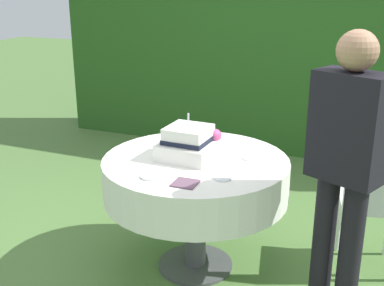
{
  "coord_description": "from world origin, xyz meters",
  "views": [
    {
      "loc": [
        1.07,
        -2.64,
        1.83
      ],
      "look_at": [
        -0.03,
        0.0,
        0.86
      ],
      "focal_mm": 46.16,
      "sensor_mm": 36.0,
      "label": 1
    }
  ],
  "objects_px": {
    "serving_plate_right": "(222,178)",
    "napkin_stack": "(185,183)",
    "wedding_cake": "(189,143)",
    "cake_table": "(196,179)",
    "serving_plate_near": "(252,157)",
    "standing_person": "(345,164)",
    "serving_plate_left": "(151,176)",
    "serving_plate_far": "(205,136)",
    "garden_chair": "(375,196)"
  },
  "relations": [
    {
      "from": "serving_plate_near",
      "to": "standing_person",
      "type": "bearing_deg",
      "value": -30.67
    },
    {
      "from": "serving_plate_right",
      "to": "napkin_stack",
      "type": "distance_m",
      "value": 0.22
    },
    {
      "from": "garden_chair",
      "to": "standing_person",
      "type": "distance_m",
      "value": 0.7
    },
    {
      "from": "serving_plate_far",
      "to": "serving_plate_left",
      "type": "bearing_deg",
      "value": -91.19
    },
    {
      "from": "serving_plate_far",
      "to": "napkin_stack",
      "type": "height_order",
      "value": "serving_plate_far"
    },
    {
      "from": "serving_plate_left",
      "to": "serving_plate_right",
      "type": "distance_m",
      "value": 0.4
    },
    {
      "from": "wedding_cake",
      "to": "standing_person",
      "type": "height_order",
      "value": "standing_person"
    },
    {
      "from": "wedding_cake",
      "to": "serving_plate_left",
      "type": "height_order",
      "value": "wedding_cake"
    },
    {
      "from": "cake_table",
      "to": "serving_plate_far",
      "type": "xyz_separation_m",
      "value": [
        -0.1,
        0.43,
        0.14
      ]
    },
    {
      "from": "cake_table",
      "to": "napkin_stack",
      "type": "xyz_separation_m",
      "value": [
        0.09,
        -0.38,
        0.14
      ]
    },
    {
      "from": "cake_table",
      "to": "serving_plate_left",
      "type": "bearing_deg",
      "value": -108.35
    },
    {
      "from": "cake_table",
      "to": "napkin_stack",
      "type": "distance_m",
      "value": 0.42
    },
    {
      "from": "serving_plate_near",
      "to": "serving_plate_far",
      "type": "relative_size",
      "value": 1.07
    },
    {
      "from": "serving_plate_right",
      "to": "standing_person",
      "type": "relative_size",
      "value": 0.07
    },
    {
      "from": "wedding_cake",
      "to": "serving_plate_left",
      "type": "relative_size",
      "value": 2.74
    },
    {
      "from": "cake_table",
      "to": "wedding_cake",
      "type": "height_order",
      "value": "wedding_cake"
    },
    {
      "from": "serving_plate_right",
      "to": "standing_person",
      "type": "height_order",
      "value": "standing_person"
    },
    {
      "from": "serving_plate_left",
      "to": "napkin_stack",
      "type": "relative_size",
      "value": 0.95
    },
    {
      "from": "wedding_cake",
      "to": "serving_plate_far",
      "type": "height_order",
      "value": "wedding_cake"
    },
    {
      "from": "serving_plate_far",
      "to": "standing_person",
      "type": "relative_size",
      "value": 0.07
    },
    {
      "from": "napkin_stack",
      "to": "garden_chair",
      "type": "distance_m",
      "value": 1.23
    },
    {
      "from": "serving_plate_right",
      "to": "garden_chair",
      "type": "bearing_deg",
      "value": 37.11
    },
    {
      "from": "serving_plate_near",
      "to": "serving_plate_far",
      "type": "distance_m",
      "value": 0.51
    },
    {
      "from": "serving_plate_far",
      "to": "napkin_stack",
      "type": "relative_size",
      "value": 0.9
    },
    {
      "from": "wedding_cake",
      "to": "serving_plate_left",
      "type": "distance_m",
      "value": 0.39
    },
    {
      "from": "wedding_cake",
      "to": "standing_person",
      "type": "xyz_separation_m",
      "value": [
        0.95,
        -0.21,
        0.08
      ]
    },
    {
      "from": "wedding_cake",
      "to": "serving_plate_far",
      "type": "bearing_deg",
      "value": 97.74
    },
    {
      "from": "wedding_cake",
      "to": "napkin_stack",
      "type": "xyz_separation_m",
      "value": [
        0.14,
        -0.39,
        -0.09
      ]
    },
    {
      "from": "napkin_stack",
      "to": "standing_person",
      "type": "distance_m",
      "value": 0.84
    },
    {
      "from": "serving_plate_near",
      "to": "serving_plate_far",
      "type": "height_order",
      "value": "same"
    },
    {
      "from": "cake_table",
      "to": "wedding_cake",
      "type": "distance_m",
      "value": 0.23
    },
    {
      "from": "serving_plate_left",
      "to": "garden_chair",
      "type": "distance_m",
      "value": 1.4
    },
    {
      "from": "garden_chair",
      "to": "serving_plate_left",
      "type": "bearing_deg",
      "value": -148.04
    },
    {
      "from": "wedding_cake",
      "to": "serving_plate_far",
      "type": "distance_m",
      "value": 0.43
    },
    {
      "from": "garden_chair",
      "to": "cake_table",
      "type": "bearing_deg",
      "value": -160.81
    },
    {
      "from": "wedding_cake",
      "to": "standing_person",
      "type": "relative_size",
      "value": 0.21
    },
    {
      "from": "cake_table",
      "to": "serving_plate_right",
      "type": "bearing_deg",
      "value": -42.56
    },
    {
      "from": "cake_table",
      "to": "serving_plate_near",
      "type": "bearing_deg",
      "value": 24.46
    },
    {
      "from": "wedding_cake",
      "to": "garden_chair",
      "type": "relative_size",
      "value": 0.38
    },
    {
      "from": "serving_plate_near",
      "to": "garden_chair",
      "type": "bearing_deg",
      "value": 16.79
    },
    {
      "from": "wedding_cake",
      "to": "garden_chair",
      "type": "distance_m",
      "value": 1.2
    },
    {
      "from": "cake_table",
      "to": "serving_plate_left",
      "type": "height_order",
      "value": "serving_plate_left"
    },
    {
      "from": "garden_chair",
      "to": "wedding_cake",
      "type": "bearing_deg",
      "value": -161.99
    },
    {
      "from": "wedding_cake",
      "to": "serving_plate_near",
      "type": "xyz_separation_m",
      "value": [
        0.37,
        0.14,
        -0.09
      ]
    },
    {
      "from": "serving_plate_left",
      "to": "standing_person",
      "type": "height_order",
      "value": "standing_person"
    },
    {
      "from": "standing_person",
      "to": "serving_plate_near",
      "type": "bearing_deg",
      "value": 149.33
    },
    {
      "from": "serving_plate_left",
      "to": "serving_plate_far",
      "type": "bearing_deg",
      "value": 88.81
    },
    {
      "from": "serving_plate_far",
      "to": "serving_plate_right",
      "type": "bearing_deg",
      "value": -61.55
    },
    {
      "from": "napkin_stack",
      "to": "serving_plate_near",
      "type": "bearing_deg",
      "value": 66.9
    },
    {
      "from": "napkin_stack",
      "to": "standing_person",
      "type": "bearing_deg",
      "value": 12.7
    }
  ]
}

